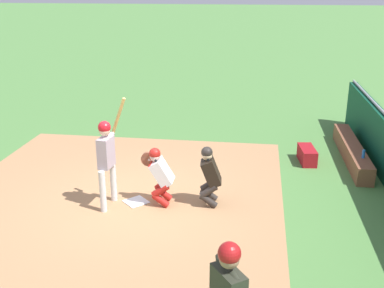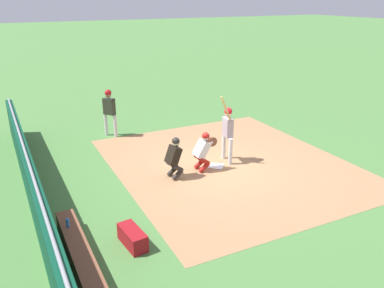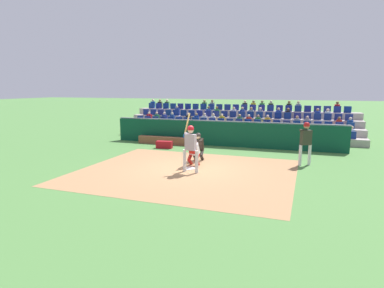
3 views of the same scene
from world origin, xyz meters
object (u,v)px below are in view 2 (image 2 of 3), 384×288
Objects in this scene: equipment_duffel_bag at (132,237)px; home_plate_marker at (216,166)px; dugout_bench at (82,261)px; water_bottle_on_bench at (68,223)px; on_deck_batter at (109,108)px; catcher_crouching at (203,149)px; batter_at_plate at (228,128)px; home_plate_umpire at (174,156)px.

home_plate_marker is at bearing 120.50° from equipment_duffel_bag.
water_bottle_on_bench is (-1.03, -0.05, 0.32)m from dugout_bench.
dugout_bench is at bearing -20.37° from on_deck_batter.
catcher_crouching is 5.02m from water_bottle_on_bench.
batter_at_plate is at bearing 103.45° from catcher_crouching.
on_deck_batter is at bearing 161.10° from equipment_duffel_bag.
dugout_bench is at bearing -54.94° from catcher_crouching.
catcher_crouching is 1.44× the size of equipment_duffel_bag.
water_bottle_on_bench is 1.45m from equipment_duffel_bag.
on_deck_batter reaches higher than dugout_bench.
dugout_bench is at bearing 2.85° from water_bottle_on_bench.
dugout_bench is 4.07× the size of equipment_duffel_bag.
home_plate_marker is at bearing 122.49° from dugout_bench.
home_plate_umpire is at bearing 131.47° from dugout_bench.
dugout_bench reaches higher than equipment_duffel_bag.
home_plate_marker is at bearing 93.93° from catcher_crouching.
home_plate_umpire reaches higher than home_plate_marker.
home_plate_marker is 0.51× the size of equipment_duffel_bag.
catcher_crouching is at bearing 125.06° from dugout_bench.
batter_at_plate reaches higher than on_deck_batter.
catcher_crouching is at bearing -86.07° from home_plate_marker.
dugout_bench reaches higher than home_plate_marker.
home_plate_umpire is at bearing -80.64° from batter_at_plate.
on_deck_batter reaches higher than catcher_crouching.
on_deck_batter is at bearing -172.12° from home_plate_umpire.
batter_at_plate is 1.82× the size of catcher_crouching.
on_deck_batter reaches higher than home_plate_umpire.
catcher_crouching is 0.68× the size of on_deck_batter.
catcher_crouching is at bearing 124.15° from equipment_duffel_bag.
on_deck_batter reaches higher than water_bottle_on_bench.
batter_at_plate is 2.14m from home_plate_umpire.
on_deck_batter is (-4.22, -2.69, -0.01)m from batter_at_plate.
catcher_crouching is at bearing 115.08° from water_bottle_on_bench.
batter_at_plate is at bearing 99.36° from home_plate_umpire.
water_bottle_on_bench reaches higher than equipment_duffel_bag.
batter_at_plate is 6.09m from water_bottle_on_bench.
water_bottle_on_bench is at bearing -64.92° from catcher_crouching.
batter_at_plate is at bearing 119.01° from equipment_duffel_bag.
batter_at_plate is (-0.21, 0.51, 1.14)m from home_plate_marker.
home_plate_umpire is (0.34, -2.06, -0.45)m from batter_at_plate.
home_plate_marker is 0.12× the size of dugout_bench.
water_bottle_on_bench is at bearing -125.12° from equipment_duffel_bag.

